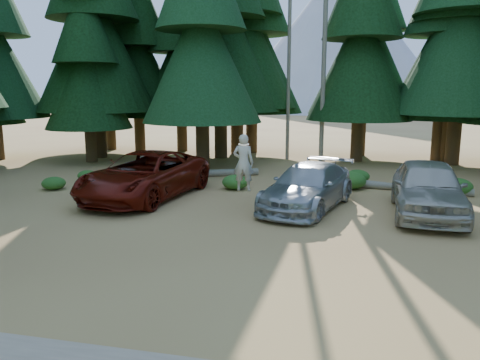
# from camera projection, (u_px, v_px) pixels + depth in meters

# --- Properties ---
(ground) EXTENTS (160.00, 160.00, 0.00)m
(ground) POSITION_uv_depth(u_px,v_px,m) (255.00, 252.00, 11.50)
(ground) COLOR #9E7243
(ground) RESTS_ON ground
(forest_belt_north) EXTENTS (36.00, 7.00, 22.00)m
(forest_belt_north) POSITION_uv_depth(u_px,v_px,m) (306.00, 162.00, 25.87)
(forest_belt_north) COLOR black
(forest_belt_north) RESTS_ON ground
(snag_front) EXTENTS (0.24, 0.24, 12.00)m
(snag_front) POSITION_uv_depth(u_px,v_px,m) (324.00, 49.00, 24.08)
(snag_front) COLOR #665E52
(snag_front) RESTS_ON ground
(snag_back) EXTENTS (0.20, 0.20, 10.00)m
(snag_back) POSITION_uv_depth(u_px,v_px,m) (289.00, 71.00, 26.14)
(snag_back) COLOR #665E52
(snag_back) RESTS_ON ground
(mountain_peak) EXTENTS (48.00, 50.00, 28.00)m
(mountain_peak) POSITION_uv_depth(u_px,v_px,m) (326.00, 46.00, 94.17)
(mountain_peak) COLOR #989AA0
(mountain_peak) RESTS_ON ground
(red_pickup) EXTENTS (3.59, 6.41, 1.69)m
(red_pickup) POSITION_uv_depth(u_px,v_px,m) (145.00, 175.00, 17.20)
(red_pickup) COLOR #621108
(red_pickup) RESTS_ON ground
(silver_minivan_center) EXTENTS (3.35, 5.43, 1.47)m
(silver_minivan_center) POSITION_uv_depth(u_px,v_px,m) (308.00, 187.00, 15.71)
(silver_minivan_center) COLOR #A8ACB0
(silver_minivan_center) RESTS_ON ground
(silver_minivan_right) EXTENTS (2.33, 5.26, 1.76)m
(silver_minivan_right) POSITION_uv_depth(u_px,v_px,m) (428.00, 188.00, 14.83)
(silver_minivan_right) COLOR #BAB3A6
(silver_minivan_right) RESTS_ON ground
(frisbee_player) EXTENTS (0.73, 0.50, 1.94)m
(frisbee_player) POSITION_uv_depth(u_px,v_px,m) (243.00, 162.00, 15.80)
(frisbee_player) COLOR beige
(frisbee_player) RESTS_ON ground
(log_left) EXTENTS (4.29, 2.03, 0.32)m
(log_left) POSITION_uv_depth(u_px,v_px,m) (210.00, 173.00, 21.58)
(log_left) COLOR #665E52
(log_left) RESTS_ON ground
(log_mid) EXTENTS (3.15, 1.38, 0.27)m
(log_mid) POSITION_uv_depth(u_px,v_px,m) (347.00, 181.00, 19.77)
(log_mid) COLOR #665E52
(log_mid) RESTS_ON ground
(log_right) EXTENTS (4.44, 1.15, 0.29)m
(log_right) POSITION_uv_depth(u_px,v_px,m) (411.00, 188.00, 18.35)
(log_right) COLOR #665E52
(log_right) RESTS_ON ground
(shrub_far_left) EXTENTS (0.82, 0.82, 0.45)m
(shrub_far_left) POSITION_uv_depth(u_px,v_px,m) (87.00, 175.00, 20.62)
(shrub_far_left) COLOR #1F5A1B
(shrub_far_left) RESTS_ON ground
(shrub_left) EXTENTS (0.90, 0.90, 0.50)m
(shrub_left) POSITION_uv_depth(u_px,v_px,m) (199.00, 172.00, 21.42)
(shrub_left) COLOR #1F5A1B
(shrub_left) RESTS_ON ground
(shrub_center_left) EXTENTS (1.06, 1.06, 0.58)m
(shrub_center_left) POSITION_uv_depth(u_px,v_px,m) (235.00, 182.00, 18.80)
(shrub_center_left) COLOR #1F5A1B
(shrub_center_left) RESTS_ON ground
(shrub_center_right) EXTENTS (1.01, 1.01, 0.56)m
(shrub_center_right) POSITION_uv_depth(u_px,v_px,m) (358.00, 176.00, 20.15)
(shrub_center_right) COLOR #1F5A1B
(shrub_center_right) RESTS_ON ground
(shrub_right) EXTENTS (1.25, 1.25, 0.69)m
(shrub_right) POSITION_uv_depth(u_px,v_px,m) (350.00, 180.00, 18.85)
(shrub_right) COLOR #1F5A1B
(shrub_right) RESTS_ON ground
(shrub_far_right) EXTENTS (1.14, 1.14, 0.63)m
(shrub_far_right) POSITION_uv_depth(u_px,v_px,m) (457.00, 186.00, 17.83)
(shrub_far_right) COLOR #1F5A1B
(shrub_far_right) RESTS_ON ground
(shrub_edge_west) EXTENTS (0.93, 0.93, 0.51)m
(shrub_edge_west) POSITION_uv_depth(u_px,v_px,m) (54.00, 183.00, 18.74)
(shrub_edge_west) COLOR #1F5A1B
(shrub_edge_west) RESTS_ON ground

